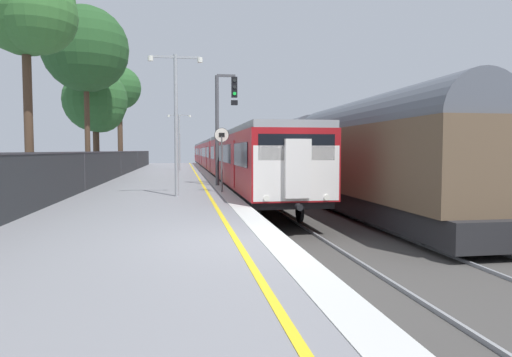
% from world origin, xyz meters
% --- Properties ---
extents(ground, '(17.40, 110.00, 1.21)m').
position_xyz_m(ground, '(2.64, 0.00, -0.61)').
color(ground, gray).
extents(commuter_train_at_platform, '(2.83, 62.48, 3.81)m').
position_xyz_m(commuter_train_at_platform, '(2.10, 36.01, 1.27)').
color(commuter_train_at_platform, maroon).
rests_on(commuter_train_at_platform, ground).
extents(freight_train_adjacent_track, '(2.60, 30.40, 4.73)m').
position_xyz_m(freight_train_adjacent_track, '(6.10, 16.39, 1.59)').
color(freight_train_adjacent_track, '#232326').
rests_on(freight_train_adjacent_track, ground).
extents(signal_gantry, '(1.10, 0.24, 5.42)m').
position_xyz_m(signal_gantry, '(0.61, 13.92, 3.37)').
color(signal_gantry, '#47474C').
rests_on(signal_gantry, ground).
extents(speed_limit_sign, '(0.59, 0.08, 2.65)m').
position_xyz_m(speed_limit_sign, '(0.25, 10.20, 1.69)').
color(speed_limit_sign, '#59595B').
rests_on(speed_limit_sign, ground).
extents(platform_lamp_mid, '(2.00, 0.20, 5.27)m').
position_xyz_m(platform_lamp_mid, '(-1.57, 8.88, 3.13)').
color(platform_lamp_mid, '#93999E').
rests_on(platform_lamp_mid, ground).
extents(platform_lamp_far, '(2.00, 0.20, 4.85)m').
position_xyz_m(platform_lamp_far, '(-1.57, 31.45, 2.91)').
color(platform_lamp_far, '#93999E').
rests_on(platform_lamp_far, ground).
extents(background_tree_left, '(4.02, 4.02, 6.93)m').
position_xyz_m(background_tree_left, '(-6.66, 21.90, 4.74)').
color(background_tree_left, '#473323').
rests_on(background_tree_left, ground).
extents(background_tree_centre, '(3.39, 3.31, 8.14)m').
position_xyz_m(background_tree_centre, '(-6.30, 7.86, 6.35)').
color(background_tree_centre, '#473323').
rests_on(background_tree_centre, ground).
extents(background_tree_right, '(4.55, 4.55, 9.43)m').
position_xyz_m(background_tree_right, '(-6.33, 17.50, 7.04)').
color(background_tree_right, '#473323').
rests_on(background_tree_right, ground).
extents(background_tree_back, '(3.48, 3.48, 8.56)m').
position_xyz_m(background_tree_back, '(-6.39, 30.21, 6.62)').
color(background_tree_back, '#473323').
rests_on(background_tree_back, ground).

